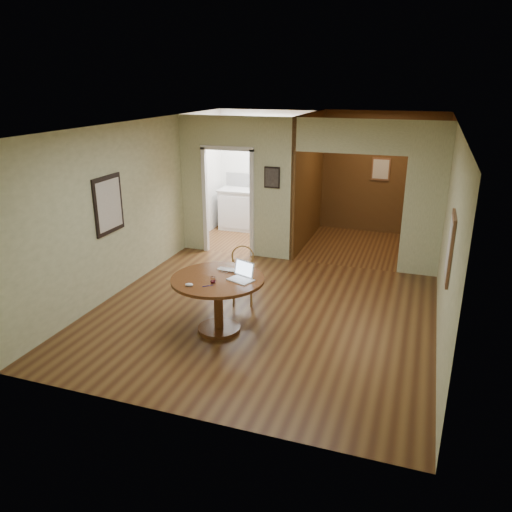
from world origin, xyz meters
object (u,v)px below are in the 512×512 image
(dining_table, at_px, (218,292))
(chair, at_px, (243,272))
(open_laptop, at_px, (242,274))
(closed_laptop, at_px, (227,271))

(dining_table, xyz_separation_m, chair, (-0.02, 1.01, -0.08))
(chair, xyz_separation_m, open_laptop, (0.35, -0.94, 0.35))
(chair, relative_size, closed_laptop, 3.06)
(chair, bearing_deg, closed_laptop, -104.04)
(open_laptop, bearing_deg, dining_table, -144.94)
(chair, xyz_separation_m, closed_laptop, (0.05, -0.76, 0.30))
(dining_table, height_order, closed_laptop, closed_laptop)
(chair, distance_m, open_laptop, 1.06)
(dining_table, distance_m, closed_laptop, 0.33)
(dining_table, relative_size, closed_laptop, 4.27)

